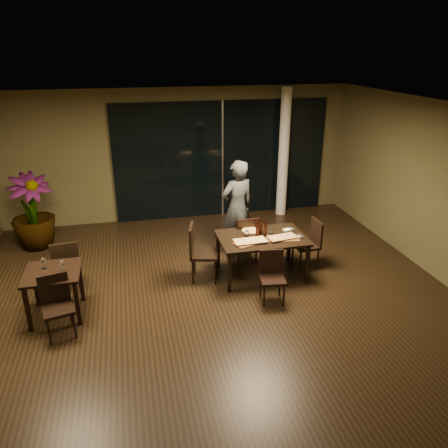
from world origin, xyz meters
TOP-DOWN VIEW (x-y plane):
  - ground at (0.00, 0.00)m, footprint 8.00×8.00m
  - wall_back at (0.00, 4.05)m, footprint 8.00×0.10m
  - ceiling at (0.00, 0.00)m, footprint 8.00×8.00m
  - window_panel at (1.00, 3.96)m, footprint 5.00×0.06m
  - column at (2.40, 3.65)m, footprint 0.24×0.24m
  - main_table at (1.00, 0.80)m, footprint 1.50×1.00m
  - side_table at (-2.40, 0.30)m, footprint 0.80×0.80m
  - chair_main_far at (0.87, 1.35)m, footprint 0.46×0.46m
  - chair_main_near at (0.92, 0.01)m, footprint 0.43×0.43m
  - chair_main_left at (-0.10, 0.91)m, footprint 0.57×0.57m
  - chair_main_right at (1.98, 0.93)m, footprint 0.44×0.44m
  - chair_side_far at (-2.29, 0.98)m, footprint 0.48×0.48m
  - chair_side_near at (-2.31, -0.17)m, footprint 0.50×0.50m
  - diner at (0.81, 1.81)m, footprint 0.73×0.59m
  - potted_plant at (-3.11, 2.98)m, footprint 1.12×1.12m
  - pizza_board_left at (0.74, 0.62)m, footprint 0.63×0.47m
  - pizza_board_right at (1.32, 0.64)m, footprint 0.61×0.39m
  - oblong_pizza_left at (0.74, 0.62)m, footprint 0.54×0.26m
  - oblong_pizza_right at (1.32, 0.64)m, footprint 0.51×0.30m
  - round_pizza at (0.88, 1.09)m, footprint 0.30×0.30m
  - bottle_a at (0.92, 0.81)m, footprint 0.07×0.07m
  - bottle_b at (1.06, 0.80)m, footprint 0.07×0.07m
  - bottle_c at (1.00, 0.90)m, footprint 0.07×0.07m
  - tumbler_left at (0.75, 0.90)m, footprint 0.08×0.08m
  - tumbler_right at (1.19, 0.89)m, footprint 0.08×0.08m
  - napkin_near at (1.59, 0.66)m, footprint 0.20×0.15m
  - napkin_far at (1.55, 0.99)m, footprint 0.20×0.15m
  - wine_glass_a at (-2.51, 0.42)m, footprint 0.07×0.07m
  - wine_glass_b at (-2.23, 0.26)m, footprint 0.07×0.07m
  - side_napkin at (-2.32, 0.06)m, footprint 0.20×0.15m

SIDE VIEW (x-z plane):
  - ground at x=0.00m, z-range 0.00..0.00m
  - chair_main_near at x=0.92m, z-range 0.05..0.89m
  - chair_side_near at x=-2.31m, z-range 0.05..0.94m
  - chair_main_right at x=1.98m, z-range 0.05..0.96m
  - chair_main_far at x=0.87m, z-range 0.05..0.98m
  - chair_side_far at x=-2.29m, z-range 0.05..0.99m
  - chair_main_left at x=-0.10m, z-range 0.06..1.07m
  - side_table at x=-2.40m, z-range 0.25..1.00m
  - main_table at x=1.00m, z-range 0.30..1.05m
  - pizza_board_left at x=0.74m, z-range 0.75..0.76m
  - pizza_board_right at x=1.32m, z-range 0.75..0.76m
  - round_pizza at x=0.88m, z-range 0.75..0.76m
  - napkin_near at x=1.59m, z-range 0.75..0.76m
  - napkin_far at x=1.55m, z-range 0.75..0.76m
  - side_napkin at x=-2.32m, z-range 0.75..0.76m
  - potted_plant at x=-3.11m, z-range 0.00..1.52m
  - oblong_pizza_left at x=0.74m, z-range 0.77..0.78m
  - oblong_pizza_right at x=1.32m, z-range 0.77..0.78m
  - tumbler_left at x=0.75m, z-range 0.75..0.84m
  - tumbler_right at x=1.19m, z-range 0.75..0.85m
  - wine_glass_b at x=-2.23m, z-range 0.75..0.92m
  - wine_glass_a at x=-2.51m, z-range 0.75..0.92m
  - bottle_c at x=1.00m, z-range 0.75..1.05m
  - bottle_a at x=0.92m, z-range 0.75..1.06m
  - bottle_b at x=1.06m, z-range 0.75..1.06m
  - diner at x=0.81m, z-range 0.00..1.88m
  - window_panel at x=1.00m, z-range 0.00..2.70m
  - wall_back at x=0.00m, z-range 0.00..3.00m
  - column at x=2.40m, z-range 0.00..3.00m
  - ceiling at x=0.00m, z-range 3.00..3.04m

